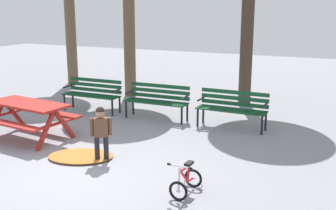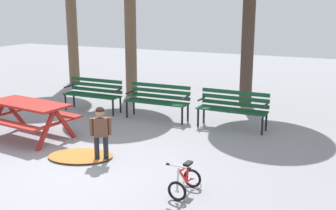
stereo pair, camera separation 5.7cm
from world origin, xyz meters
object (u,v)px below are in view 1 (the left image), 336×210
(park_bench_left, at_px, (158,99))
(child_standing, at_px, (101,130))
(picnic_table, at_px, (28,111))
(park_bench_far_left, at_px, (93,92))
(park_bench_right, at_px, (233,106))
(kids_bicycle, at_px, (186,181))

(park_bench_left, relative_size, child_standing, 1.58)
(picnic_table, distance_m, park_bench_far_left, 2.51)
(picnic_table, distance_m, child_standing, 2.21)
(park_bench_right, xyz_separation_m, child_standing, (-1.53, -3.04, 0.08))
(child_standing, relative_size, kids_bicycle, 1.77)
(child_standing, bearing_deg, park_bench_left, 96.98)
(park_bench_left, bearing_deg, park_bench_far_left, -179.26)
(park_bench_far_left, xyz_separation_m, park_bench_left, (1.90, 0.02, 0.00))
(park_bench_left, bearing_deg, picnic_table, -125.12)
(park_bench_far_left, distance_m, park_bench_left, 1.90)
(park_bench_right, distance_m, kids_bicycle, 3.68)
(picnic_table, distance_m, park_bench_left, 3.10)
(park_bench_far_left, bearing_deg, picnic_table, -87.29)
(park_bench_far_left, bearing_deg, kids_bicycle, -40.82)
(park_bench_right, xyz_separation_m, kids_bicycle, (0.37, -3.65, -0.31))
(picnic_table, bearing_deg, park_bench_right, 34.70)
(park_bench_far_left, relative_size, child_standing, 1.58)
(picnic_table, bearing_deg, park_bench_left, 54.88)
(park_bench_far_left, height_order, park_bench_right, same)
(park_bench_left, bearing_deg, park_bench_right, 0.57)
(picnic_table, xyz_separation_m, park_bench_far_left, (-0.12, 2.51, -0.08))
(park_bench_left, xyz_separation_m, child_standing, (0.37, -3.03, 0.08))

